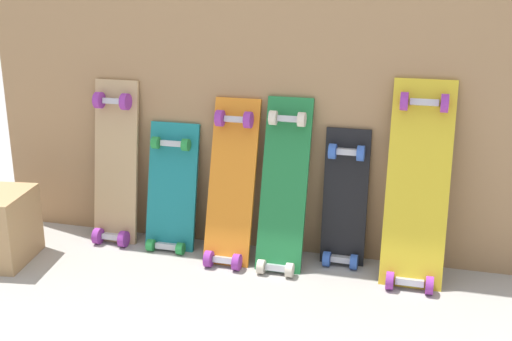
% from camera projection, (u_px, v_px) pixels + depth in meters
% --- Properties ---
extents(ground_plane, '(12.00, 12.00, 0.00)m').
position_uv_depth(ground_plane, '(260.00, 251.00, 2.78)').
color(ground_plane, '#9E9991').
extents(plywood_wall_panel, '(2.47, 0.04, 1.69)m').
position_uv_depth(plywood_wall_panel, '(265.00, 52.00, 2.60)').
color(plywood_wall_panel, '#99724C').
rests_on(plywood_wall_panel, ground).
extents(skateboard_natural, '(0.20, 0.20, 0.77)m').
position_uv_depth(skateboard_natural, '(115.00, 169.00, 2.83)').
color(skateboard_natural, tan).
rests_on(skateboard_natural, ground).
extents(skateboard_teal, '(0.22, 0.20, 0.61)m').
position_uv_depth(skateboard_teal, '(171.00, 195.00, 2.78)').
color(skateboard_teal, '#197A7F').
rests_on(skateboard_teal, ground).
extents(skateboard_orange, '(0.19, 0.28, 0.73)m').
position_uv_depth(skateboard_orange, '(231.00, 190.00, 2.65)').
color(skateboard_orange, orange).
rests_on(skateboard_orange, ground).
extents(skateboard_green, '(0.19, 0.28, 0.75)m').
position_uv_depth(skateboard_green, '(283.00, 193.00, 2.59)').
color(skateboard_green, '#1E7238').
rests_on(skateboard_green, ground).
extents(skateboard_black, '(0.18, 0.14, 0.62)m').
position_uv_depth(skateboard_black, '(344.00, 205.00, 2.61)').
color(skateboard_black, black).
rests_on(skateboard_black, ground).
extents(skateboard_yellow, '(0.24, 0.28, 0.83)m').
position_uv_depth(skateboard_yellow, '(417.00, 193.00, 2.44)').
color(skateboard_yellow, gold).
rests_on(skateboard_yellow, ground).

